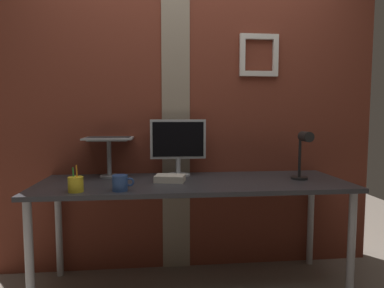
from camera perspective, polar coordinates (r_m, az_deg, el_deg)
brick_wall_back at (r=2.65m, az=-0.64°, el=5.94°), size 3.02×0.16×2.54m
desk at (r=2.31m, az=0.26°, el=-8.16°), size 2.12×0.69×0.77m
monitor at (r=2.47m, az=-2.43°, el=0.26°), size 0.42×0.18×0.42m
laptop_stand at (r=2.50m, az=-14.19°, el=-1.31°), size 0.28×0.22×0.28m
laptop at (r=2.57m, az=-14.02°, el=2.17°), size 0.35×0.33×0.22m
desk_lamp at (r=2.41m, az=18.72°, el=-1.03°), size 0.12×0.20×0.35m
pen_cup at (r=2.09m, az=-19.51°, el=-6.59°), size 0.09×0.09×0.16m
coffee_mug at (r=2.04m, az=-12.31°, el=-6.61°), size 0.13×0.09×0.10m
paper_clutter_stack at (r=2.28m, az=-3.82°, el=-5.95°), size 0.23×0.18×0.05m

